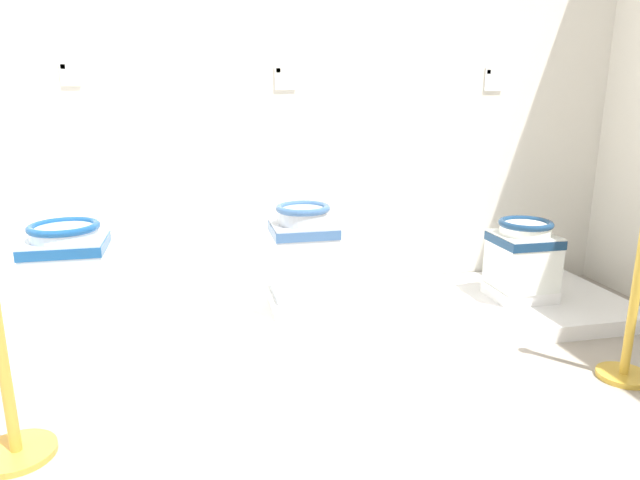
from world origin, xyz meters
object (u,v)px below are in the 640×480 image
object	(u,v)px
antique_toilet_squat_floral	(303,249)
info_placard_first	(70,74)
antique_toilet_broad_patterned	(68,263)
stanchion_post_near_left	(7,387)
plinth_block_squat_floral	(304,301)
antique_toilet_slender_white	(523,252)
stanchion_post_near_right	(633,313)
plinth_block_slender_white	(519,292)
plinth_block_broad_patterned	(74,318)
info_placard_second	(285,77)
info_placard_third	(494,79)

from	to	relation	value
antique_toilet_squat_floral	info_placard_first	distance (m)	1.53
antique_toilet_broad_patterned	antique_toilet_squat_floral	world-z (taller)	antique_toilet_squat_floral
antique_toilet_broad_patterned	stanchion_post_near_left	size ratio (longest dim) A/B	0.45
antique_toilet_squat_floral	stanchion_post_near_left	world-z (taller)	stanchion_post_near_left
plinth_block_squat_floral	stanchion_post_near_left	world-z (taller)	stanchion_post_near_left
antique_toilet_slender_white	stanchion_post_near_right	bearing A→B (deg)	-87.92
plinth_block_slender_white	stanchion_post_near_right	distance (m)	0.85
plinth_block_squat_floral	antique_toilet_slender_white	distance (m)	1.28
plinth_block_squat_floral	antique_toilet_squat_floral	bearing A→B (deg)	-90.00
antique_toilet_broad_patterned	stanchion_post_near_left	xyz separation A→B (m)	(-0.04, -0.93, -0.16)
plinth_block_broad_patterned	antique_toilet_squat_floral	xyz separation A→B (m)	(1.18, 0.03, 0.28)
antique_toilet_slender_white	stanchion_post_near_left	bearing A→B (deg)	-161.04
antique_toilet_squat_floral	plinth_block_slender_white	distance (m)	1.30
plinth_block_squat_floral	plinth_block_slender_white	world-z (taller)	plinth_block_squat_floral
info_placard_second	stanchion_post_near_right	size ratio (longest dim) A/B	0.13
stanchion_post_near_left	antique_toilet_squat_floral	bearing A→B (deg)	38.12
antique_toilet_broad_patterned	info_placard_first	world-z (taller)	info_placard_first
plinth_block_slender_white	stanchion_post_near_left	distance (m)	2.62
info_placard_second	stanchion_post_near_left	size ratio (longest dim) A/B	0.14
antique_toilet_squat_floral	info_placard_first	size ratio (longest dim) A/B	4.08
info_placard_first	info_placard_third	distance (m)	2.43
antique_toilet_slender_white	info_placard_second	size ratio (longest dim) A/B	3.00
plinth_block_slender_white	stanchion_post_near_right	size ratio (longest dim) A/B	0.34
antique_toilet_broad_patterned	stanchion_post_near_right	size ratio (longest dim) A/B	0.44
antique_toilet_slender_white	stanchion_post_near_right	world-z (taller)	stanchion_post_near_right
info_placard_third	stanchion_post_near_left	world-z (taller)	info_placard_third
plinth_block_squat_floral	stanchion_post_near_left	bearing A→B (deg)	-141.88
info_placard_third	stanchion_post_near_right	distance (m)	1.67
info_placard_first	stanchion_post_near_right	world-z (taller)	info_placard_first
antique_toilet_squat_floral	antique_toilet_broad_patterned	bearing A→B (deg)	-178.76
plinth_block_slender_white	info_placard_first	distance (m)	2.76
antique_toilet_broad_patterned	stanchion_post_near_left	distance (m)	0.95
antique_toilet_squat_floral	info_placard_third	world-z (taller)	info_placard_third
antique_toilet_broad_patterned	info_placard_second	bearing A→B (deg)	20.13
plinth_block_broad_patterned	plinth_block_slender_white	size ratio (longest dim) A/B	1.04
plinth_block_squat_floral	info_placard_second	xyz separation A→B (m)	(-0.02, 0.40, 1.20)
info_placard_first	stanchion_post_near_right	bearing A→B (deg)	-28.52
stanchion_post_near_right	plinth_block_slender_white	bearing A→B (deg)	92.08
antique_toilet_squat_floral	info_placard_second	xyz separation A→B (m)	(-0.02, 0.40, 0.90)
antique_toilet_broad_patterned	stanchion_post_near_right	distance (m)	2.63
antique_toilet_squat_floral	info_placard_first	world-z (taller)	info_placard_first
info_placard_second	plinth_block_squat_floral	bearing A→B (deg)	-86.74
info_placard_third	stanchion_post_near_right	size ratio (longest dim) A/B	0.14
antique_toilet_squat_floral	antique_toilet_slender_white	bearing A→B (deg)	-4.81
plinth_block_squat_floral	stanchion_post_near_right	distance (m)	1.60
plinth_block_squat_floral	info_placard_third	xyz separation A→B (m)	(1.27, 0.40, 1.19)
antique_toilet_squat_floral	antique_toilet_slender_white	distance (m)	1.26
plinth_block_slender_white	antique_toilet_broad_patterned	bearing A→B (deg)	178.12
antique_toilet_squat_floral	info_placard_second	world-z (taller)	info_placard_second
plinth_block_squat_floral	info_placard_first	distance (m)	1.72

